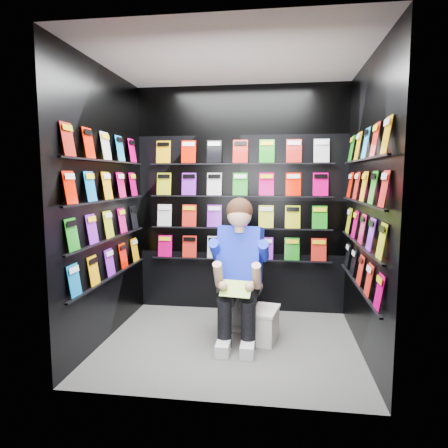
# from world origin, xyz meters

# --- Properties ---
(floor) EXTENTS (2.40, 2.40, 0.00)m
(floor) POSITION_xyz_m (0.00, 0.00, 0.00)
(floor) COLOR #595957
(floor) RESTS_ON ground
(ceiling) EXTENTS (2.40, 2.40, 0.00)m
(ceiling) POSITION_xyz_m (0.00, 0.00, 2.60)
(ceiling) COLOR white
(ceiling) RESTS_ON floor
(wall_back) EXTENTS (2.40, 0.04, 2.60)m
(wall_back) POSITION_xyz_m (0.00, 1.00, 1.30)
(wall_back) COLOR black
(wall_back) RESTS_ON floor
(wall_front) EXTENTS (2.40, 0.04, 2.60)m
(wall_front) POSITION_xyz_m (0.00, -1.00, 1.30)
(wall_front) COLOR black
(wall_front) RESTS_ON floor
(wall_left) EXTENTS (0.04, 2.00, 2.60)m
(wall_left) POSITION_xyz_m (-1.20, 0.00, 1.30)
(wall_left) COLOR black
(wall_left) RESTS_ON floor
(wall_right) EXTENTS (0.04, 2.00, 2.60)m
(wall_right) POSITION_xyz_m (1.20, 0.00, 1.30)
(wall_right) COLOR black
(wall_right) RESTS_ON floor
(comics_back) EXTENTS (2.10, 0.06, 1.37)m
(comics_back) POSITION_xyz_m (0.00, 0.97, 1.31)
(comics_back) COLOR red
(comics_back) RESTS_ON wall_back
(comics_left) EXTENTS (0.06, 1.70, 1.37)m
(comics_left) POSITION_xyz_m (-1.17, 0.00, 1.31)
(comics_left) COLOR red
(comics_left) RESTS_ON wall_left
(comics_right) EXTENTS (0.06, 1.70, 1.37)m
(comics_right) POSITION_xyz_m (1.17, 0.00, 1.31)
(comics_right) COLOR red
(comics_right) RESTS_ON wall_right
(toilet) EXTENTS (0.53, 0.80, 0.73)m
(toilet) POSITION_xyz_m (0.08, 0.58, 0.37)
(toilet) COLOR silver
(toilet) RESTS_ON floor
(longbox) EXTENTS (0.28, 0.41, 0.29)m
(longbox) POSITION_xyz_m (0.33, 0.12, 0.14)
(longbox) COLOR silver
(longbox) RESTS_ON floor
(longbox_lid) EXTENTS (0.30, 0.44, 0.03)m
(longbox_lid) POSITION_xyz_m (0.33, 0.12, 0.30)
(longbox_lid) COLOR silver
(longbox_lid) RESTS_ON longbox
(reader) EXTENTS (0.68, 0.90, 1.53)m
(reader) POSITION_xyz_m (0.08, 0.20, 0.80)
(reader) COLOR #0D1FCB
(reader) RESTS_ON toilet
(held_comic) EXTENTS (0.30, 0.20, 0.12)m
(held_comic) POSITION_xyz_m (0.08, -0.15, 0.58)
(held_comic) COLOR green
(held_comic) RESTS_ON reader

